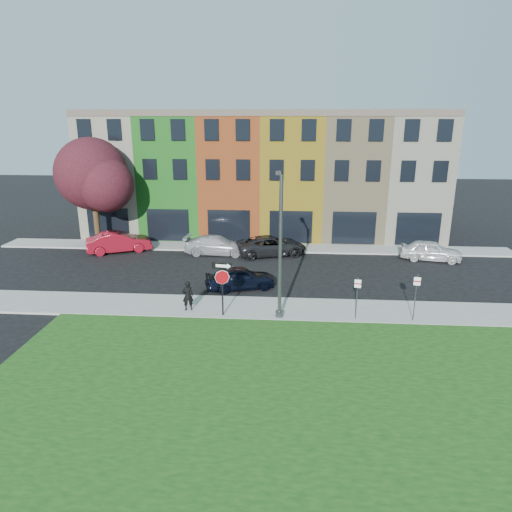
# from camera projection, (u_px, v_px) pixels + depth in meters

# --- Properties ---
(ground) EXTENTS (120.00, 120.00, 0.00)m
(ground) POSITION_uv_depth(u_px,v_px,m) (291.00, 336.00, 21.55)
(ground) COLOR black
(ground) RESTS_ON ground
(sidewalk_near) EXTENTS (40.00, 3.00, 0.12)m
(sidewalk_near) POSITION_uv_depth(u_px,v_px,m) (328.00, 310.00, 24.26)
(sidewalk_near) COLOR gray
(sidewalk_near) RESTS_ON ground
(sidewalk_far) EXTENTS (40.00, 2.40, 0.12)m
(sidewalk_far) POSITION_uv_depth(u_px,v_px,m) (252.00, 247.00, 36.05)
(sidewalk_far) COLOR gray
(sidewalk_far) RESTS_ON ground
(rowhouse_block) EXTENTS (30.00, 10.12, 10.00)m
(rowhouse_block) POSITION_uv_depth(u_px,v_px,m) (263.00, 175.00, 40.49)
(rowhouse_block) COLOR beige
(rowhouse_block) RESTS_ON ground
(stop_sign) EXTENTS (1.04, 0.19, 2.85)m
(stop_sign) POSITION_uv_depth(u_px,v_px,m) (222.00, 278.00, 22.96)
(stop_sign) COLOR black
(stop_sign) RESTS_ON sidewalk_near
(man) EXTENTS (0.85, 0.79, 1.61)m
(man) POSITION_uv_depth(u_px,v_px,m) (188.00, 296.00, 23.95)
(man) COLOR black
(man) RESTS_ON sidewalk_near
(sedan_near) EXTENTS (4.05, 5.08, 1.40)m
(sedan_near) POSITION_uv_depth(u_px,v_px,m) (240.00, 278.00, 27.28)
(sedan_near) COLOR black
(sedan_near) RESTS_ON ground
(parked_car_red) EXTENTS (5.28, 6.06, 1.58)m
(parked_car_red) POSITION_uv_depth(u_px,v_px,m) (119.00, 242.00, 34.81)
(parked_car_red) COLOR maroon
(parked_car_red) RESTS_ON ground
(parked_car_silver) EXTENTS (2.30, 4.97, 1.40)m
(parked_car_silver) POSITION_uv_depth(u_px,v_px,m) (217.00, 245.00, 34.27)
(parked_car_silver) COLOR #A5A5A9
(parked_car_silver) RESTS_ON ground
(parked_car_dark) EXTENTS (5.34, 6.57, 1.45)m
(parked_car_dark) POSITION_uv_depth(u_px,v_px,m) (271.00, 246.00, 34.05)
(parked_car_dark) COLOR black
(parked_car_dark) RESTS_ON ground
(parked_car_white) EXTENTS (3.38, 4.91, 1.45)m
(parked_car_white) POSITION_uv_depth(u_px,v_px,m) (431.00, 251.00, 32.80)
(parked_car_white) COLOR silver
(parked_car_white) RESTS_ON ground
(street_lamp) EXTENTS (0.55, 2.58, 7.21)m
(street_lamp) POSITION_uv_depth(u_px,v_px,m) (280.00, 247.00, 22.53)
(street_lamp) COLOR #494C4E
(street_lamp) RESTS_ON sidewalk_near
(parking_sign_a) EXTENTS (0.32, 0.11, 2.21)m
(parking_sign_a) POSITION_uv_depth(u_px,v_px,m) (357.00, 293.00, 22.70)
(parking_sign_a) COLOR #494C4E
(parking_sign_a) RESTS_ON sidewalk_near
(parking_sign_b) EXTENTS (0.32, 0.11, 2.44)m
(parking_sign_b) POSITION_uv_depth(u_px,v_px,m) (416.00, 293.00, 22.47)
(parking_sign_b) COLOR #494C4E
(parking_sign_b) RESTS_ON sidewalk_near
(tree_purple) EXTENTS (6.54, 5.72, 8.42)m
(tree_purple) POSITION_uv_depth(u_px,v_px,m) (94.00, 176.00, 34.59)
(tree_purple) COLOR #312210
(tree_purple) RESTS_ON sidewalk_far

